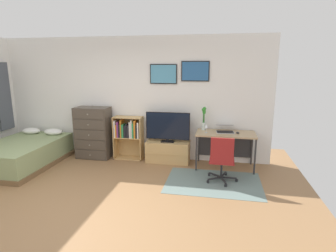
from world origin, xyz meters
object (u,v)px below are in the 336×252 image
bed (23,153)px  laptop (225,129)px  wine_glass (206,126)px  office_chair (222,158)px  dresser (93,133)px  desk (225,138)px  tv_stand (168,152)px  computer_mouse (238,133)px  television (168,127)px  bamboo_vase (204,117)px  bookshelf (128,133)px

bed → laptop: laptop is taller
wine_glass → office_chair: bearing=-65.7°
dresser → desk: (2.95, -0.02, 0.03)m
tv_stand → computer_mouse: bearing=-4.9°
tv_stand → television: 0.56m
office_chair → laptop: 0.95m
bamboo_vase → bookshelf: bearing=-179.3°
office_chair → tv_stand: bearing=143.0°
bed → dresser: bearing=30.7°
bed → desk: 4.28m
dresser → computer_mouse: size_ratio=11.21×
bookshelf → office_chair: 2.28m
computer_mouse → desk: bearing=159.7°
bed → laptop: (4.18, 0.76, 0.54)m
bookshelf → desk: size_ratio=0.81×
television → wine_glass: 0.85m
tv_stand → wine_glass: size_ratio=5.19×
bed → tv_stand: 3.08m
dresser → bamboo_vase: size_ratio=2.37×
desk → bamboo_vase: bearing=167.9°
wine_glass → tv_stand: bearing=167.3°
laptop → bamboo_vase: bearing=163.0°
desk → computer_mouse: computer_mouse is taller
computer_mouse → wine_glass: bearing=-174.2°
tv_stand → desk: (1.22, -0.04, 0.38)m
computer_mouse → dresser: bearing=178.0°
dresser → television: (1.73, -0.01, 0.20)m
dresser → desk: dresser is taller
office_chair → wine_glass: 0.89m
tv_stand → dresser: bearing=-179.5°
dresser → desk: bearing=-0.4°
dresser → television: 1.74m
dresser → bed: bearing=-148.5°
office_chair → bamboo_vase: bearing=113.2°
computer_mouse → wine_glass: size_ratio=0.58×
bookshelf → bamboo_vase: size_ratio=1.96×
bed → bookshelf: bookshelf is taller
tv_stand → laptop: (1.20, -0.02, 0.57)m
television → dresser: bearing=179.8°
laptop → computer_mouse: 0.28m
laptop → wine_glass: bearing=-162.4°
bamboo_vase → television: bearing=-173.6°
bookshelf → office_chair: (2.07, -0.95, -0.13)m
bed → tv_stand: (2.98, 0.78, -0.03)m
tv_stand → desk: size_ratio=0.79×
desk → laptop: (-0.02, 0.01, 0.19)m
bamboo_vase → desk: bearing=-12.1°
bed → television: bearing=13.5°
dresser → computer_mouse: bearing=-2.0°
wine_glass → computer_mouse: bearing=5.8°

